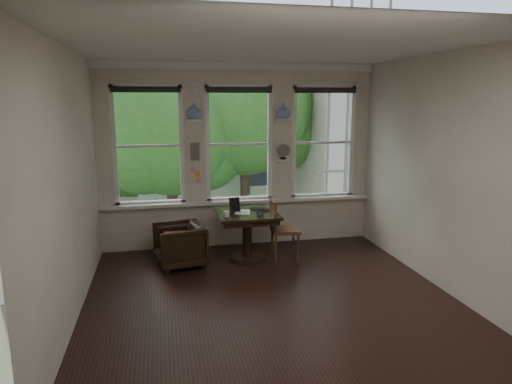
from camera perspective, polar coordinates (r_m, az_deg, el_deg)
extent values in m
plane|color=black|center=(5.83, 1.75, -13.00)|extent=(4.50, 4.50, 0.00)
plane|color=silver|center=(5.34, 1.96, 17.74)|extent=(4.50, 4.50, 0.00)
plane|color=beige|center=(7.57, -2.16, 4.50)|extent=(4.50, 0.00, 4.50)
plane|color=beige|center=(3.30, 11.09, -4.85)|extent=(4.50, 0.00, 4.50)
plane|color=beige|center=(5.34, -22.35, 0.72)|extent=(0.00, 4.50, 4.50)
plane|color=beige|center=(6.30, 22.17, 2.26)|extent=(0.00, 4.50, 4.50)
cube|color=white|center=(7.34, -7.72, 8.89)|extent=(0.26, 0.16, 0.03)
cube|color=white|center=(7.58, 3.41, 9.05)|extent=(0.26, 0.16, 0.03)
cube|color=#59544F|center=(7.41, -7.64, 5.03)|extent=(0.14, 0.06, 0.28)
imported|color=silver|center=(7.33, -7.75, 9.98)|extent=(0.24, 0.24, 0.25)
imported|color=silver|center=(7.58, 3.42, 10.10)|extent=(0.24, 0.24, 0.25)
imported|color=black|center=(6.84, -9.51, -6.58)|extent=(0.81, 0.80, 0.64)
cube|color=maroon|center=(6.80, -9.55, -5.52)|extent=(0.45, 0.45, 0.06)
imported|color=black|center=(7.00, 0.34, -2.21)|extent=(0.36, 0.33, 0.02)
imported|color=white|center=(6.62, -3.73, -2.75)|extent=(0.10, 0.10, 0.09)
imported|color=white|center=(6.65, 0.52, -2.61)|extent=(0.16, 0.16, 0.10)
cube|color=black|center=(6.90, -2.68, -1.58)|extent=(0.17, 0.11, 0.22)
cube|color=silver|center=(6.89, -1.70, -2.51)|extent=(0.28, 0.34, 0.00)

